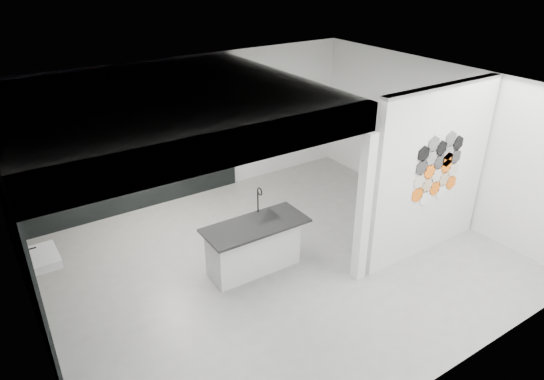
{
  "coord_description": "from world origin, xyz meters",
  "views": [
    {
      "loc": [
        -3.65,
        -5.37,
        4.53
      ],
      "look_at": [
        0.1,
        0.3,
        1.15
      ],
      "focal_mm": 32.0,
      "sensor_mm": 36.0,
      "label": 1
    }
  ],
  "objects": [
    {
      "name": "stockpot",
      "position": [
        -2.45,
        2.87,
        1.42
      ],
      "size": [
        0.25,
        0.25,
        0.19
      ],
      "primitive_type": "cylinder",
      "rotation": [
        0.0,
        0.0,
        0.09
      ],
      "color": "black",
      "rests_on": "display_shelf"
    },
    {
      "name": "bottle_dark",
      "position": [
        -1.58,
        2.87,
        1.39
      ],
      "size": [
        0.06,
        0.06,
        0.15
      ],
      "primitive_type": "cylinder",
      "rotation": [
        0.0,
        0.0,
        -0.1
      ],
      "color": "black",
      "rests_on": "display_shelf"
    },
    {
      "name": "glass_vase",
      "position": [
        0.15,
        2.87,
        1.4
      ],
      "size": [
        0.13,
        0.13,
        0.15
      ],
      "primitive_type": "cylinder",
      "rotation": [
        0.0,
        0.0,
        -0.23
      ],
      "color": "gray",
      "rests_on": "display_shelf"
    },
    {
      "name": "display_shelf",
      "position": [
        -1.2,
        2.87,
        1.3
      ],
      "size": [
        3.0,
        0.15,
        0.04
      ],
      "primitive_type": "cube",
      "color": "black",
      "rests_on": "bay_clad_back"
    },
    {
      "name": "bay_clad_left",
      "position": [
        -3.47,
        1.0,
        1.18
      ],
      "size": [
        0.04,
        4.0,
        2.35
      ],
      "primitive_type": "cube",
      "color": "black",
      "rests_on": "floor"
    },
    {
      "name": "bay_clad_back",
      "position": [
        -1.3,
        2.97,
        1.18
      ],
      "size": [
        4.4,
        0.04,
        2.35
      ],
      "primitive_type": "cube",
      "color": "black",
      "rests_on": "floor"
    },
    {
      "name": "kettle",
      "position": [
        -0.13,
        2.87,
        1.39
      ],
      "size": [
        0.21,
        0.21,
        0.14
      ],
      "primitive_type": "ellipsoid",
      "rotation": [
        0.0,
        0.0,
        -0.31
      ],
      "color": "black",
      "rests_on": "display_shelf"
    },
    {
      "name": "hex_tile_cluster",
      "position": [
        2.26,
        -1.09,
        1.5
      ],
      "size": [
        1.04,
        0.02,
        1.16
      ],
      "color": "orange",
      "rests_on": "partition_panel"
    },
    {
      "name": "kitchen_island",
      "position": [
        -0.4,
        0.05,
        0.43
      ],
      "size": [
        1.6,
        0.71,
        1.29
      ],
      "rotation": [
        0.0,
        0.0,
        -0.01
      ],
      "color": "silver",
      "rests_on": "floor"
    },
    {
      "name": "bulkhead",
      "position": [
        -1.3,
        1.0,
        2.55
      ],
      "size": [
        4.4,
        4.0,
        0.4
      ],
      "primitive_type": "cube",
      "color": "silver",
      "rests_on": "corner_column"
    },
    {
      "name": "glass_bowl",
      "position": [
        0.15,
        2.87,
        1.36
      ],
      "size": [
        0.14,
        0.14,
        0.09
      ],
      "primitive_type": "cylinder",
      "rotation": [
        0.0,
        0.0,
        -0.09
      ],
      "color": "gray",
      "rests_on": "display_shelf"
    },
    {
      "name": "partition_panel",
      "position": [
        2.23,
        -1.0,
        1.4
      ],
      "size": [
        2.45,
        0.15,
        2.8
      ],
      "primitive_type": "cube",
      "color": "silver",
      "rests_on": "floor"
    },
    {
      "name": "utensil_cup",
      "position": [
        -1.89,
        2.87,
        1.36
      ],
      "size": [
        0.09,
        0.09,
        0.09
      ],
      "primitive_type": "cylinder",
      "rotation": [
        0.0,
        0.0,
        0.34
      ],
      "color": "black",
      "rests_on": "display_shelf"
    },
    {
      "name": "wall_basin",
      "position": [
        -3.24,
        0.8,
        0.85
      ],
      "size": [
        0.4,
        0.6,
        0.12
      ],
      "primitive_type": "cube",
      "color": "silver",
      "rests_on": "bay_clad_left"
    },
    {
      "name": "corner_column",
      "position": [
        0.82,
        -1.0,
        1.18
      ],
      "size": [
        0.16,
        0.16,
        2.35
      ],
      "primitive_type": "cube",
      "color": "silver",
      "rests_on": "floor"
    },
    {
      "name": "fascia_beam",
      "position": [
        -1.3,
        -0.92,
        2.55
      ],
      "size": [
        4.4,
        0.16,
        0.4
      ],
      "primitive_type": "cube",
      "color": "silver",
      "rests_on": "corner_column"
    },
    {
      "name": "floor",
      "position": [
        0.0,
        0.0,
        -0.01
      ],
      "size": [
        7.0,
        6.0,
        0.01
      ],
      "primitive_type": "cube",
      "color": "gray"
    }
  ]
}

